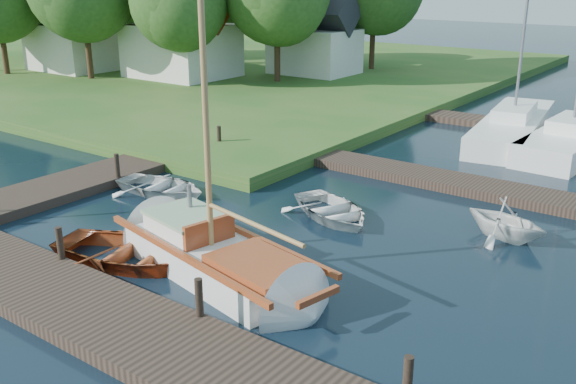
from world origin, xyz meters
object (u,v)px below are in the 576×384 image
Objects in this scene: mooring_post_3 at (408,379)px; marina_boat_1 at (513,125)px; marina_boat_2 at (571,138)px; house_a at (181,36)px; mooring_post_5 at (219,136)px; mooring_post_4 at (117,166)px; house_b at (75,35)px; mooring_post_2 at (199,297)px; mooring_post_1 at (60,243)px; tender_d at (507,217)px; tender_a at (161,184)px; tree_2 at (179,0)px; sailboat at (221,262)px; dinghy at (131,247)px; tender_c at (332,207)px; house_c at (315,41)px.

marina_boat_1 reaches higher than mooring_post_3.
marina_boat_2 reaches higher than house_a.
marina_boat_2 reaches higher than mooring_post_5.
mooring_post_4 is 17.32m from marina_boat_2.
house_b reaches higher than mooring_post_3.
mooring_post_2 is at bearing 174.99° from marina_boat_2.
mooring_post_1 is at bearing 180.00° from mooring_post_3.
marina_boat_1 is (-4.58, 19.38, -0.14)m from mooring_post_3.
tender_d is 11.70m from marina_boat_1.
tender_a is 0.41× the size of tree_2.
sailboat reaches higher than dinghy.
tender_a is at bearing 113.08° from mooring_post_1.
tree_2 is at bearing 83.62° from tender_c.
mooring_post_5 is 11.99m from tender_d.
dinghy is at bearing -48.05° from tree_2.
sailboat is 0.93× the size of marina_boat_2.
mooring_post_3 and mooring_post_5 have the same top height.
mooring_post_5 is (-8.50, 10.00, 0.00)m from mooring_post_2.
house_c is at bearing 107.65° from mooring_post_4.
house_a reaches higher than tender_d.
house_a reaches higher than dinghy.
mooring_post_5 is at bearing 130.36° from mooring_post_2.
tender_a is 15.58m from marina_boat_1.
mooring_post_3 is at bearing 0.00° from mooring_post_2.
tender_a is 0.51× the size of house_a.
dinghy is 0.69× the size of house_b.
tree_2 reaches higher than dinghy.
mooring_post_3 is 0.14× the size of house_b.
sailboat is at bearing -153.19° from tender_c.
dinghy is 31.60m from house_b.
tender_a is at bearing 141.88° from mooring_post_2.
mooring_post_4 is at bearing 119.53° from tender_d.
dinghy is 18.14m from marina_boat_2.
mooring_post_2 is at bearing -142.44° from tender_c.
marina_boat_2 is (11.04, 8.34, -0.13)m from mooring_post_5.
house_c is at bearing 29.74° from house_b.
tree_2 is (10.00, 0.05, 2.48)m from house_b.
marina_boat_1 is (8.42, 14.38, -0.14)m from mooring_post_4.
mooring_post_1 is 5.78m from tender_a.
dinghy is (5.02, -3.77, -0.28)m from mooring_post_4.
sailboat reaches higher than tender_c.
house_c is at bearing 67.24° from marina_boat_2.
tender_a is 21.69m from house_a.
mooring_post_4 is (-13.00, 5.00, 0.00)m from mooring_post_3.
mooring_post_1 is 0.08× the size of marina_boat_2.
tender_c is at bearing -33.94° from tree_2.
house_c reaches higher than mooring_post_2.
sailboat reaches higher than tender_d.
marina_boat_2 is at bearing 50.39° from mooring_post_4.
tree_2 is (-22.04, 0.71, 4.68)m from marina_boat_2.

